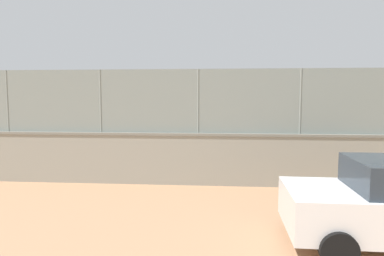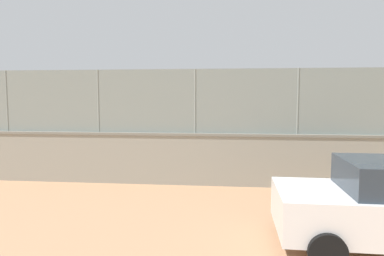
{
  "view_description": "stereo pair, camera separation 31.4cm",
  "coord_description": "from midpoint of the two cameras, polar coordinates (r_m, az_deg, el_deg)",
  "views": [
    {
      "loc": [
        1.59,
        22.26,
        2.77
      ],
      "look_at": [
        2.55,
        6.97,
        1.37
      ],
      "focal_mm": 32.52,
      "sensor_mm": 36.0,
      "label": 1
    },
    {
      "loc": [
        1.27,
        22.24,
        2.77
      ],
      "look_at": [
        2.55,
        6.97,
        1.37
      ],
      "focal_mm": 32.52,
      "sensor_mm": 36.0,
      "label": 2
    }
  ],
  "objects": [
    {
      "name": "ground_plane",
      "position": [
        22.47,
        8.41,
        -1.93
      ],
      "size": [
        260.0,
        260.0,
        0.0
      ],
      "primitive_type": "plane",
      "color": "tan"
    },
    {
      "name": "perimeter_wall",
      "position": [
        11.16,
        17.5,
        -5.09
      ],
      "size": [
        31.68,
        1.06,
        1.63
      ],
      "color": "gray",
      "rests_on": "ground_plane"
    },
    {
      "name": "fence_panel_on_wall",
      "position": [
        10.99,
        17.75,
        4.19
      ],
      "size": [
        31.11,
        0.7,
        1.98
      ],
      "color": "gray",
      "rests_on": "perimeter_wall"
    },
    {
      "name": "player_near_wall_returning",
      "position": [
        15.4,
        1.5,
        -1.96
      ],
      "size": [
        1.16,
        0.69,
        1.46
      ],
      "color": "black",
      "rests_on": "ground_plane"
    },
    {
      "name": "player_crossing_court",
      "position": [
        21.88,
        -6.84,
        0.22
      ],
      "size": [
        0.67,
        0.88,
        1.51
      ],
      "color": "#B2B2B2",
      "rests_on": "ground_plane"
    },
    {
      "name": "sports_ball",
      "position": [
        14.85,
        4.54,
        -5.17
      ],
      "size": [
        0.2,
        0.2,
        0.2
      ],
      "primitive_type": "sphere",
      "color": "yellow",
      "rests_on": "ground_plane"
    }
  ]
}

